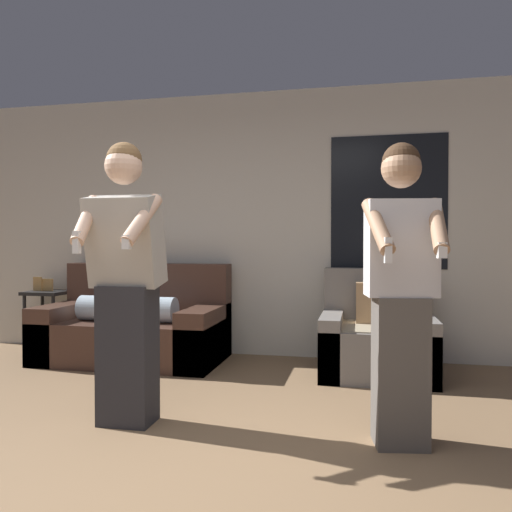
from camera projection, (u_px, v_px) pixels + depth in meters
ground_plane at (131, 509)px, 2.13m from camera, size 14.00×14.00×0.00m
wall_back at (268, 224)px, 5.12m from camera, size 6.41×0.07×2.70m
couch at (135, 328)px, 4.92m from camera, size 1.75×0.94×0.94m
armchair at (377, 339)px, 4.41m from camera, size 0.96×0.93×0.91m
side_table at (47, 302)px, 5.38m from camera, size 0.42×0.38×0.79m
person_left at (126, 281)px, 3.13m from camera, size 0.51×0.49×1.77m
person_right at (401, 289)px, 2.80m from camera, size 0.44×0.49×1.71m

